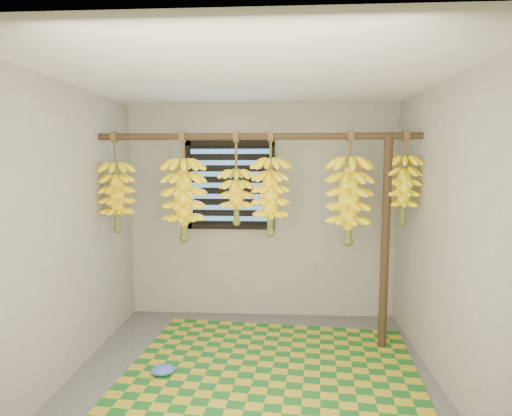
# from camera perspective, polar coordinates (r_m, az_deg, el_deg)

# --- Properties ---
(floor) EXTENTS (3.00, 3.00, 0.01)m
(floor) POSITION_cam_1_polar(r_m,az_deg,el_deg) (3.76, -0.57, -22.02)
(floor) COLOR #4F4F4F
(floor) RESTS_ON ground
(ceiling) EXTENTS (3.00, 3.00, 0.01)m
(ceiling) POSITION_cam_1_polar(r_m,az_deg,el_deg) (3.36, -0.61, 17.08)
(ceiling) COLOR silver
(ceiling) RESTS_ON wall_back
(wall_back) EXTENTS (3.00, 0.01, 2.40)m
(wall_back) POSITION_cam_1_polar(r_m,az_deg,el_deg) (4.84, 0.71, -0.48)
(wall_back) COLOR gray
(wall_back) RESTS_ON floor
(wall_left) EXTENTS (0.01, 3.00, 2.40)m
(wall_left) POSITION_cam_1_polar(r_m,az_deg,el_deg) (3.77, -24.07, -3.05)
(wall_left) COLOR gray
(wall_left) RESTS_ON floor
(wall_right) EXTENTS (0.01, 3.00, 2.40)m
(wall_right) POSITION_cam_1_polar(r_m,az_deg,el_deg) (3.57, 24.29, -3.56)
(wall_right) COLOR gray
(wall_right) RESTS_ON floor
(window) EXTENTS (1.00, 0.04, 1.00)m
(window) POSITION_cam_1_polar(r_m,az_deg,el_deg) (4.81, -3.48, 3.06)
(window) COLOR black
(window) RESTS_ON wall_back
(hanging_pole) EXTENTS (3.00, 0.06, 0.06)m
(hanging_pole) POSITION_cam_1_polar(r_m,az_deg,el_deg) (4.00, 0.14, 9.53)
(hanging_pole) COLOR #422D1F
(hanging_pole) RESTS_ON wall_left
(support_post) EXTENTS (0.08, 0.08, 2.00)m
(support_post) POSITION_cam_1_polar(r_m,az_deg,el_deg) (4.18, 16.84, -4.65)
(support_post) COLOR #422D1F
(support_post) RESTS_ON floor
(woven_mat) EXTENTS (2.59, 2.15, 0.01)m
(woven_mat) POSITION_cam_1_polar(r_m,az_deg,el_deg) (3.92, 2.19, -20.57)
(woven_mat) COLOR #1B5F21
(woven_mat) RESTS_ON floor
(plastic_bag) EXTENTS (0.23, 0.19, 0.08)m
(plastic_bag) POSITION_cam_1_polar(r_m,az_deg,el_deg) (3.87, -12.32, -20.35)
(plastic_bag) COLOR blue
(plastic_bag) RESTS_ON woven_mat
(banana_bunch_a) EXTENTS (0.33, 0.33, 0.95)m
(banana_bunch_a) POSITION_cam_1_polar(r_m,az_deg,el_deg) (4.31, -18.09, 1.45)
(banana_bunch_a) COLOR brown
(banana_bunch_a) RESTS_ON hanging_pole
(banana_bunch_b) EXTENTS (0.38, 0.38, 1.03)m
(banana_bunch_b) POSITION_cam_1_polar(r_m,az_deg,el_deg) (4.12, -9.61, 1.11)
(banana_bunch_b) COLOR brown
(banana_bunch_b) RESTS_ON hanging_pole
(banana_bunch_c) EXTENTS (0.32, 0.32, 0.87)m
(banana_bunch_c) POSITION_cam_1_polar(r_m,az_deg,el_deg) (4.03, -2.63, 1.56)
(banana_bunch_c) COLOR brown
(banana_bunch_c) RESTS_ON hanging_pole
(banana_bunch_d) EXTENTS (0.32, 0.32, 0.97)m
(banana_bunch_d) POSITION_cam_1_polar(r_m,az_deg,el_deg) (4.01, 1.95, 1.53)
(banana_bunch_d) COLOR brown
(banana_bunch_d) RESTS_ON hanging_pole
(banana_bunch_e) EXTENTS (0.39, 0.39, 1.04)m
(banana_bunch_e) POSITION_cam_1_polar(r_m,az_deg,el_deg) (4.06, 12.28, 0.95)
(banana_bunch_e) COLOR brown
(banana_bunch_e) RESTS_ON hanging_pole
(banana_bunch_f) EXTENTS (0.29, 0.29, 0.86)m
(banana_bunch_f) POSITION_cam_1_polar(r_m,az_deg,el_deg) (4.15, 19.09, 2.34)
(banana_bunch_f) COLOR brown
(banana_bunch_f) RESTS_ON hanging_pole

